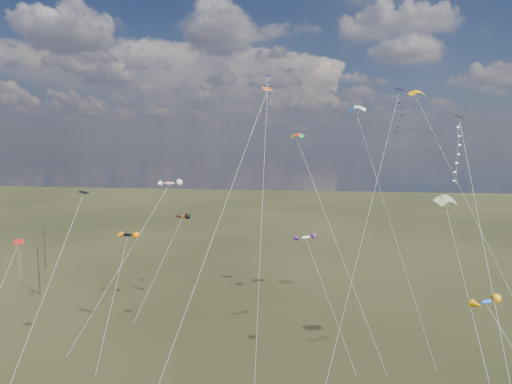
# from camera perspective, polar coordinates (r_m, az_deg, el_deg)

# --- Properties ---
(utility_pole_near) EXTENTS (1.40, 0.20, 8.00)m
(utility_pole_near) POSITION_cam_1_polar(r_m,az_deg,el_deg) (84.28, -25.53, -8.83)
(utility_pole_near) COLOR black
(utility_pole_near) RESTS_ON ground
(utility_pole_far) EXTENTS (1.40, 0.20, 8.00)m
(utility_pole_far) POSITION_cam_1_polar(r_m,az_deg,el_deg) (99.94, -24.90, -6.50)
(utility_pole_far) COLOR black
(utility_pole_far) RESTS_ON ground
(diamond_black_high) EXTENTS (9.91, 18.22, 31.97)m
(diamond_black_high) POSITION_cam_1_polar(r_m,az_deg,el_deg) (60.70, 17.03, 8.07)
(diamond_black_high) COLOR black
(diamond_black_high) RESTS_ON ground
(diamond_navy_tall) EXTENTS (1.73, 20.69, 33.97)m
(diamond_navy_tall) POSITION_cam_1_polar(r_m,az_deg,el_deg) (59.59, 1.39, 10.18)
(diamond_navy_tall) COLOR #101B53
(diamond_navy_tall) RESTS_ON ground
(diamond_black_mid) EXTENTS (2.17, 14.90, 19.86)m
(diamond_black_mid) POSITION_cam_1_polar(r_m,az_deg,el_deg) (50.39, -23.12, -6.66)
(diamond_black_mid) COLOR black
(diamond_black_mid) RESTS_ON ground
(diamond_red_low) EXTENTS (2.21, 9.41, 14.17)m
(diamond_red_low) POSITION_cam_1_polar(r_m,az_deg,el_deg) (58.44, -27.66, -7.99)
(diamond_red_low) COLOR #B21914
(diamond_red_low) RESTS_ON ground
(diamond_navy_right) EXTENTS (2.64, 14.96, 27.53)m
(diamond_navy_right) POSITION_cam_1_polar(r_m,az_deg,el_deg) (43.10, 24.21, 3.16)
(diamond_navy_right) COLOR #090F46
(diamond_navy_right) RESTS_ON ground
(diamond_orange_center) EXTENTS (9.39, 17.94, 30.74)m
(diamond_orange_center) POSITION_cam_1_polar(r_m,az_deg,el_deg) (42.93, -2.63, 1.94)
(diamond_orange_center) COLOR #D8501C
(diamond_orange_center) RESTS_ON ground
(parafoil_yellow) EXTENTS (11.19, 25.38, 32.44)m
(parafoil_yellow) POSITION_cam_1_polar(r_m,az_deg,el_deg) (65.49, 19.60, 11.59)
(parafoil_yellow) COLOR #CC9504
(parafoil_yellow) RESTS_ON ground
(parafoil_blue_white) EXTENTS (9.44, 17.76, 30.65)m
(parafoil_blue_white) POSITION_cam_1_polar(r_m,az_deg,el_deg) (66.86, 12.58, 10.16)
(parafoil_blue_white) COLOR blue
(parafoil_blue_white) RESTS_ON ground
(parafoil_striped) EXTENTS (3.29, 15.90, 19.90)m
(parafoil_striped) POSITION_cam_1_polar(r_m,az_deg,el_deg) (52.46, 22.75, -0.81)
(parafoil_striped) COLOR yellow
(parafoil_striped) RESTS_ON ground
(parafoil_tricolor) EXTENTS (12.03, 18.45, 26.71)m
(parafoil_tricolor) POSITION_cam_1_polar(r_m,az_deg,el_deg) (65.10, 5.28, 6.94)
(parafoil_tricolor) COLOR yellow
(parafoil_tricolor) RESTS_ON ground
(novelty_black_orange) EXTENTS (2.94, 12.09, 13.71)m
(novelty_black_orange) POSITION_cam_1_polar(r_m,az_deg,el_deg) (61.32, -15.79, -5.22)
(novelty_black_orange) COLOR black
(novelty_black_orange) RESTS_ON ground
(novelty_orange_black) EXTENTS (6.21, 9.22, 14.48)m
(novelty_orange_black) POSITION_cam_1_polar(r_m,az_deg,el_deg) (69.80, -9.22, -3.07)
(novelty_orange_black) COLOR #BE3913
(novelty_orange_black) RESTS_ON ground
(novelty_white_purple) EXTENTS (7.32, 10.84, 13.50)m
(novelty_white_purple) POSITION_cam_1_polar(r_m,az_deg,el_deg) (58.60, 6.29, -5.71)
(novelty_white_purple) COLOR silver
(novelty_white_purple) RESTS_ON ground
(novelty_redwhite_stripe) EXTENTS (9.70, 15.26, 19.93)m
(novelty_redwhite_stripe) POSITION_cam_1_polar(r_m,az_deg,el_deg) (65.21, -10.85, 1.01)
(novelty_redwhite_stripe) COLOR #F14823
(novelty_redwhite_stripe) RESTS_ON ground
(novelty_blue_yellow) EXTENTS (7.75, 9.59, 13.24)m
(novelty_blue_yellow) POSITION_cam_1_polar(r_m,az_deg,el_deg) (40.63, 26.93, -12.22)
(novelty_blue_yellow) COLOR blue
(novelty_blue_yellow) RESTS_ON ground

